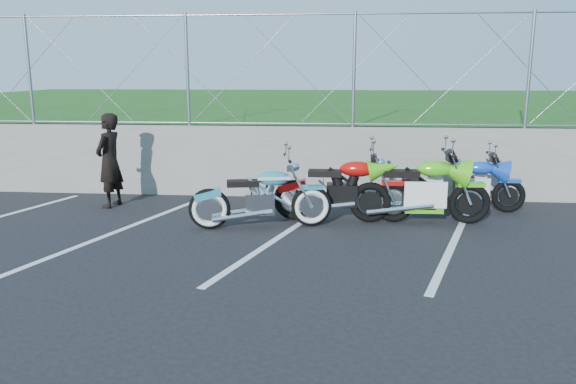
# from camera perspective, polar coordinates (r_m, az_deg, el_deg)

# --- Properties ---
(ground) EXTENTS (90.00, 90.00, 0.00)m
(ground) POSITION_cam_1_polar(r_m,az_deg,el_deg) (7.10, -1.15, -6.57)
(ground) COLOR black
(ground) RESTS_ON ground
(retaining_wall) EXTENTS (30.00, 0.22, 1.30)m
(retaining_wall) POSITION_cam_1_polar(r_m,az_deg,el_deg) (10.34, 0.94, 3.11)
(retaining_wall) COLOR slate
(retaining_wall) RESTS_ON ground
(grass_field) EXTENTS (30.00, 20.00, 1.30)m
(grass_field) POSITION_cam_1_polar(r_m,az_deg,el_deg) (20.26, 3.01, 7.56)
(grass_field) COLOR #194913
(grass_field) RESTS_ON ground
(chain_link_fence) EXTENTS (28.00, 0.03, 2.00)m
(chain_link_fence) POSITION_cam_1_polar(r_m,az_deg,el_deg) (10.21, 0.97, 12.29)
(chain_link_fence) COLOR gray
(chain_link_fence) RESTS_ON retaining_wall
(parking_lines) EXTENTS (18.29, 4.31, 0.01)m
(parking_lines) POSITION_cam_1_polar(r_m,az_deg,el_deg) (8.03, 8.21, -4.44)
(parking_lines) COLOR silver
(parking_lines) RESTS_ON ground
(cruiser_turquoise) EXTENTS (2.10, 0.67, 1.05)m
(cruiser_turquoise) POSITION_cam_1_polar(r_m,az_deg,el_deg) (8.28, -2.60, -0.80)
(cruiser_turquoise) COLOR black
(cruiser_turquoise) RESTS_ON ground
(naked_orange) EXTENTS (2.18, 0.74, 1.08)m
(naked_orange) POSITION_cam_1_polar(r_m,az_deg,el_deg) (8.68, 5.84, 0.03)
(naked_orange) COLOR black
(naked_orange) RESTS_ON ground
(sportbike_green) EXTENTS (2.13, 0.76, 1.10)m
(sportbike_green) POSITION_cam_1_polar(r_m,az_deg,el_deg) (8.75, 13.46, -0.07)
(sportbike_green) COLOR black
(sportbike_green) RESTS_ON ground
(sportbike_blue) EXTENTS (1.85, 0.66, 0.96)m
(sportbike_blue) POSITION_cam_1_polar(r_m,az_deg,el_deg) (9.72, 17.98, 0.50)
(sportbike_blue) COLOR black
(sportbike_blue) RESTS_ON ground
(person_standing) EXTENTS (0.49, 0.65, 1.60)m
(person_standing) POSITION_cam_1_polar(r_m,az_deg,el_deg) (9.97, -17.69, 3.06)
(person_standing) COLOR black
(person_standing) RESTS_ON ground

